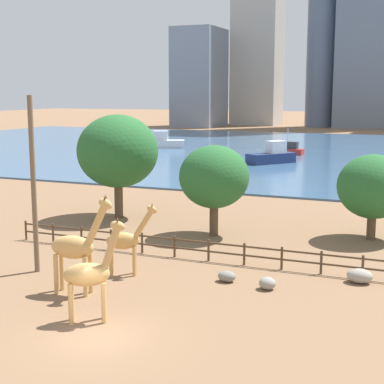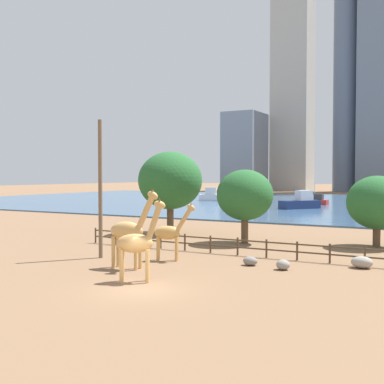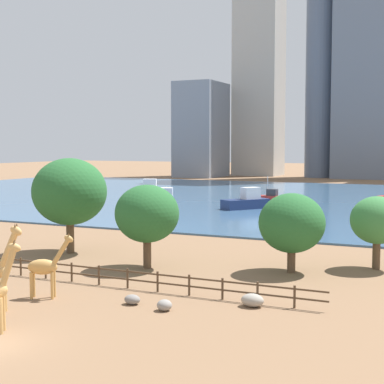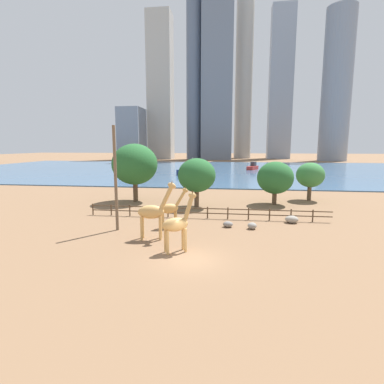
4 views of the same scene
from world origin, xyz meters
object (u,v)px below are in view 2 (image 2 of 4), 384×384
boulder_small (250,261)px  tree_center_broad (170,181)px  giraffe_young (129,231)px  utility_pole (100,189)px  boat_ferry (214,196)px  tree_left_small (245,195)px  boat_sailboat (301,202)px  giraffe_companion (137,243)px  boulder_near_fence (362,262)px  giraffe_tall (170,233)px  tree_left_large (377,203)px  boat_tug (316,201)px  boulder_by_pole (283,265)px

boulder_small → tree_center_broad: size_ratio=0.12×
giraffe_young → utility_pole: bearing=143.0°
utility_pole → boat_ferry: utility_pole is taller
tree_left_small → boat_sailboat: size_ratio=0.89×
giraffe_companion → utility_pole: size_ratio=0.48×
boulder_near_fence → tree_left_small: (-10.61, 6.69, 3.71)m
boat_sailboat → giraffe_companion: bearing=43.1°
tree_center_broad → tree_left_small: size_ratio=1.29×
boulder_near_fence → boat_ferry: (-40.57, 62.26, 0.81)m
giraffe_tall → boulder_near_fence: (11.91, 3.43, -1.53)m
boulder_near_fence → boulder_small: 6.92m
boulder_small → giraffe_young: bearing=-143.6°
tree_left_large → tree_left_small: bearing=-163.0°
giraffe_tall → giraffe_young: (-0.75, -3.60, 0.46)m
boulder_near_fence → tree_center_broad: tree_center_broad is taller
tree_left_large → giraffe_tall: bearing=-130.9°
boat_tug → boat_sailboat: bearing=97.6°
tree_left_large → tree_center_broad: size_ratio=0.71×
tree_left_small → boat_tug: size_ratio=1.35×
giraffe_tall → giraffe_companion: giraffe_companion is taller
utility_pole → boat_sailboat: (-0.58, 52.21, -3.60)m
boulder_near_fence → boulder_by_pole: 5.04m
boat_ferry → boat_tug: size_ratio=1.51×
tree_center_broad → boat_tug: 50.44m
boat_ferry → giraffe_young: bearing=-91.8°
giraffe_tall → utility_pole: size_ratio=0.41×
utility_pole → tree_left_small: utility_pole is taller
boulder_near_fence → boulder_by_pole: size_ratio=1.56×
utility_pole → tree_left_large: size_ratio=1.68×
giraffe_companion → utility_pole: (-6.65, 5.01, 2.70)m
tree_left_large → boat_sailboat: tree_left_large is taller
utility_pole → giraffe_tall: bearing=15.9°
tree_left_small → boulder_near_fence: bearing=-32.2°
giraffe_young → boulder_small: (6.20, 4.57, -2.08)m
boat_ferry → boat_sailboat: (23.24, -14.86, 0.04)m
boulder_by_pole → utility_pole: bearing=-171.0°
boulder_near_fence → giraffe_tall: bearing=-163.9°
boulder_small → boat_ferry: bearing=117.8°
boulder_by_pole → boat_ferry: 74.58m
tree_center_broad → tree_left_small: (9.02, -2.68, -1.16)m
tree_left_small → boat_sailboat: bearing=99.4°
giraffe_companion → utility_pole: bearing=112.9°
boat_ferry → utility_pole: bearing=-94.1°
giraffe_companion → boat_tug: bearing=66.1°
giraffe_tall → giraffe_companion: (1.81, -6.39, 0.23)m
boat_ferry → boat_sailboat: 27.58m
utility_pole → boulder_near_fence: (16.75, 4.81, -4.45)m
boulder_small → boat_sailboat: boat_sailboat is taller
boulder_near_fence → boat_sailboat: 50.47m
giraffe_companion → boat_sailboat: (-7.23, 57.22, -0.91)m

